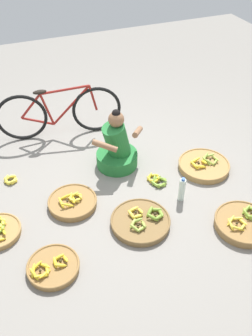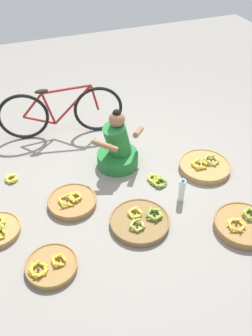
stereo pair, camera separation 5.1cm
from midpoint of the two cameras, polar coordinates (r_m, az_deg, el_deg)
The scene contains 11 objects.
ground_plane at distance 4.42m, azimuth -0.58°, elevation -1.92°, with size 10.00×10.00×0.00m, color gray.
vendor_woman_front at distance 4.49m, azimuth -1.01°, elevation 3.13°, with size 0.73×0.54×0.81m.
bicycle_leaning at distance 5.08m, azimuth -9.91°, elevation 8.65°, with size 1.69×0.32×0.73m.
banana_basket_back_right at distance 4.05m, azimuth 18.30°, elevation -8.46°, with size 0.61×0.61×0.16m.
banana_basket_back_center at distance 3.89m, azimuth 2.59°, elevation -8.39°, with size 0.64×0.64×0.14m.
banana_basket_front_left at distance 4.13m, azimuth -8.11°, elevation -5.23°, with size 0.55×0.55×0.15m.
banana_basket_front_right at distance 4.66m, azimuth 12.59°, elevation 0.29°, with size 0.64×0.64×0.16m.
banana_basket_mid_left at distance 3.61m, azimuth -11.28°, elevation -14.86°, with size 0.50×0.50×0.13m.
loose_bananas_mid_right at distance 4.38m, azimuth 5.29°, elevation -2.03°, with size 0.24×0.29×0.09m.
loose_bananas_back_left at distance 4.61m, azimuth -17.32°, elevation -1.59°, with size 0.18×0.19×0.08m.
water_bottle at distance 4.12m, azimuth 9.13°, elevation -3.47°, with size 0.07×0.07×0.32m.
Camera 2 is at (-1.09, -3.10, 2.95)m, focal length 38.69 mm.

